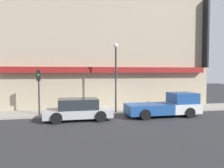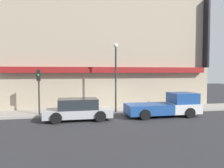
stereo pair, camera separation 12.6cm
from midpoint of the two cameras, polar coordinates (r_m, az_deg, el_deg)
ground_plane at (r=17.15m, az=1.60°, el=-8.07°), size 80.00×80.00×0.00m
sidewalk at (r=18.53m, az=0.54°, el=-6.99°), size 36.00×2.91×0.15m
building at (r=21.21m, az=-1.14°, el=8.31°), size 19.80×3.80×10.52m
pickup_truck at (r=17.11m, az=14.43°, el=-5.56°), size 5.55×2.20×1.75m
parked_car at (r=15.40m, az=-8.66°, el=-6.62°), size 4.64×2.01×1.50m
fire_hydrant at (r=18.74m, az=9.79°, el=-5.58°), size 0.16×0.16×0.73m
street_lamp at (r=17.31m, az=1.20°, el=3.89°), size 0.36×0.36×5.45m
traffic_light at (r=17.11m, az=-18.41°, el=0.08°), size 0.28×0.42×3.35m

